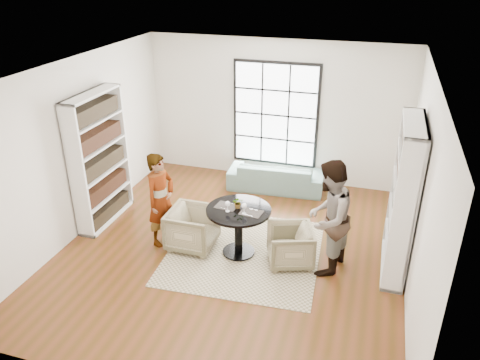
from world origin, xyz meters
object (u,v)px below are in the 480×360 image
(sofa, at_px, (276,176))
(person_left, at_px, (161,200))
(armchair_right, at_px, (290,246))
(wine_glass_left, at_px, (228,204))
(wine_glass_right, at_px, (244,206))
(pedestal_table, at_px, (239,222))
(armchair_left, at_px, (193,228))
(person_right, at_px, (328,218))
(flower_centerpiece, at_px, (238,203))

(sofa, relative_size, person_left, 1.21)
(armchair_right, bearing_deg, wine_glass_left, -103.76)
(wine_glass_left, xyz_separation_m, wine_glass_right, (0.27, 0.00, 0.00))
(wine_glass_left, bearing_deg, pedestal_table, 38.16)
(wine_glass_left, bearing_deg, armchair_left, 172.96)
(armchair_left, relative_size, person_left, 0.48)
(armchair_right, xyz_separation_m, person_right, (0.55, 0.00, 0.60))
(flower_centerpiece, bearing_deg, sofa, 88.49)
(sofa, height_order, person_left, person_left)
(sofa, distance_m, wine_glass_left, 2.72)
(pedestal_table, relative_size, person_left, 0.64)
(armchair_left, bearing_deg, wine_glass_left, -97.20)
(person_left, bearing_deg, pedestal_table, -72.53)
(sofa, bearing_deg, pedestal_table, 85.16)
(pedestal_table, bearing_deg, wine_glass_left, -141.84)
(person_right, bearing_deg, wine_glass_right, -73.06)
(armchair_left, relative_size, person_right, 0.42)
(person_left, bearing_deg, sofa, -12.50)
(person_left, height_order, wine_glass_left, person_left)
(person_right, distance_m, wine_glass_left, 1.55)
(pedestal_table, distance_m, wine_glass_right, 0.40)
(armchair_right, bearing_deg, sofa, 178.39)
(sofa, bearing_deg, person_right, 114.43)
(armchair_right, relative_size, wine_glass_left, 3.88)
(sofa, distance_m, armchair_right, 2.66)
(armchair_left, bearing_deg, armchair_right, -89.50)
(person_right, bearing_deg, armchair_right, -77.38)
(armchair_left, distance_m, wine_glass_right, 1.10)
(wine_glass_left, bearing_deg, sofa, 85.88)
(pedestal_table, relative_size, sofa, 0.53)
(wine_glass_left, distance_m, flower_centerpiece, 0.20)
(person_left, bearing_deg, flower_centerpiece, -70.61)
(wine_glass_right, bearing_deg, person_right, 4.32)
(person_left, relative_size, person_right, 0.89)
(armchair_left, xyz_separation_m, armchair_right, (1.64, 0.02, -0.03))
(armchair_right, distance_m, wine_glass_left, 1.19)
(armchair_left, height_order, wine_glass_left, wine_glass_left)
(sofa, height_order, person_right, person_right)
(person_right, bearing_deg, pedestal_table, -78.04)
(armchair_right, height_order, person_right, person_right)
(person_left, bearing_deg, armchair_left, -74.03)
(sofa, distance_m, person_right, 2.94)
(sofa, relative_size, person_right, 1.08)
(pedestal_table, relative_size, person_right, 0.57)
(person_left, height_order, flower_centerpiece, person_left)
(sofa, bearing_deg, flower_centerpiece, 84.65)
(armchair_right, relative_size, wine_glass_right, 3.79)
(armchair_left, height_order, flower_centerpiece, flower_centerpiece)
(wine_glass_right, xyz_separation_m, flower_centerpiece, (-0.15, 0.16, -0.04))
(armchair_left, height_order, armchair_right, armchair_left)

